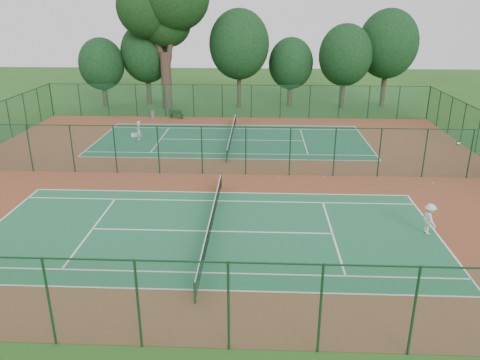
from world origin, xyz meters
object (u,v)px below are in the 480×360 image
Objects in this scene: big_tree at (164,6)px; trash_bin at (153,114)px; kit_bag at (136,135)px; player_far at (139,130)px; bench at (176,114)px; player_near at (429,219)px.

trash_bin is at bearing -97.98° from big_tree.
trash_bin reaches higher than kit_bag.
player_far is 0.11× the size of big_tree.
player_far reaches higher than trash_bin.
bench is at bearing -71.86° from big_tree.
bench is at bearing 52.78° from kit_bag.
trash_bin is 2.52m from bench.
bench is (-17.79, 25.94, -0.34)m from player_near.
big_tree is (0.64, 12.81, 11.03)m from kit_bag.
trash_bin is at bearing 24.64° from player_near.
big_tree is at bearing 67.84° from kit_bag.
trash_bin is 0.92× the size of kit_bag.
player_near reaches higher than bench.
player_far is at bearing -81.40° from kit_bag.
big_tree is (-19.55, 31.32, 10.35)m from player_near.
big_tree reaches higher than kit_bag.
trash_bin is 0.05× the size of big_tree.
big_tree is at bearing 129.27° from bench.
player_far is 1.87× the size of kit_bag.
bench is 0.10× the size of big_tree.
bench reaches higher than trash_bin.
player_far is 8.62m from bench.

